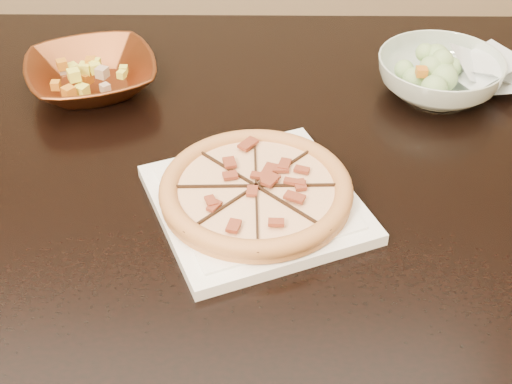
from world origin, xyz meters
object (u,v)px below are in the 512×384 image
(plate, at_px, (256,203))
(pizza, at_px, (256,190))
(salad_bowl, at_px, (439,76))
(dining_table, at_px, (196,196))
(bronze_bowl, at_px, (92,76))

(plate, xyz_separation_m, pizza, (-0.00, 0.00, 0.02))
(plate, xyz_separation_m, salad_bowl, (0.31, 0.31, 0.02))
(salad_bowl, bearing_deg, pizza, -134.62)
(dining_table, distance_m, salad_bowl, 0.46)
(plate, distance_m, bronze_bowl, 0.42)
(dining_table, relative_size, salad_bowl, 6.82)
(plate, bearing_deg, salad_bowl, 45.38)
(bronze_bowl, bearing_deg, dining_table, -42.37)
(pizza, distance_m, bronze_bowl, 0.42)
(bronze_bowl, relative_size, salad_bowl, 1.04)
(salad_bowl, bearing_deg, plate, -134.62)
(bronze_bowl, bearing_deg, salad_bowl, -0.26)
(pizza, relative_size, salad_bowl, 1.26)
(bronze_bowl, bearing_deg, plate, -47.49)
(dining_table, distance_m, pizza, 0.22)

